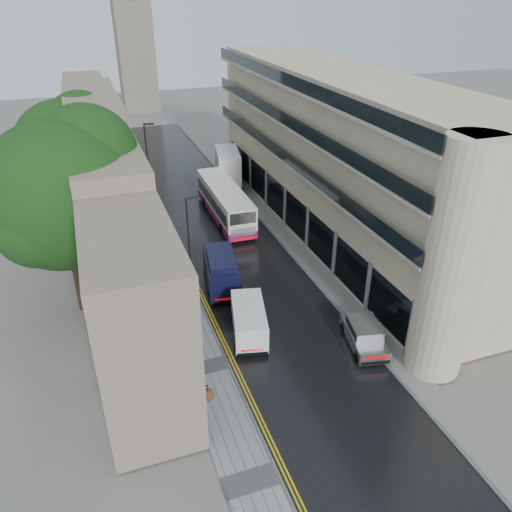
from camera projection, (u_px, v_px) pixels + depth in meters
ground at (390, 492)px, 22.76m from camera, size 200.00×200.00×0.00m
road at (223, 237)px, 45.47m from camera, size 9.00×85.00×0.02m
left_sidewalk at (159, 247)px, 43.73m from camera, size 2.70×85.00×0.12m
right_sidewalk at (278, 228)px, 47.02m from camera, size 1.80×85.00×0.12m
old_shop_row at (104, 178)px, 41.88m from camera, size 4.50×56.00×12.00m
modern_block at (337, 156)px, 43.88m from camera, size 8.00×40.00×14.00m
tree_near at (66, 219)px, 32.27m from camera, size 10.56×10.56×13.89m
tree_far at (68, 168)px, 43.44m from camera, size 9.24×9.24×12.46m
cream_bus at (222, 218)px, 45.34m from camera, size 2.83×11.88×3.23m
white_lorry at (219, 173)px, 54.60m from camera, size 3.88×8.26×4.17m
silver_hatchback at (358, 351)px, 30.15m from camera, size 2.80×4.70×1.65m
white_van at (236, 338)px, 30.86m from camera, size 3.09×5.09×2.15m
navy_van at (210, 284)px, 35.67m from camera, size 3.09×5.88×2.85m
pedestrian at (161, 257)px, 40.36m from camera, size 0.63×0.46×1.60m
lamp_post_near at (189, 247)px, 35.53m from camera, size 0.85×0.21×7.49m
lamp_post_far at (149, 169)px, 48.50m from camera, size 1.00×0.31×8.75m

